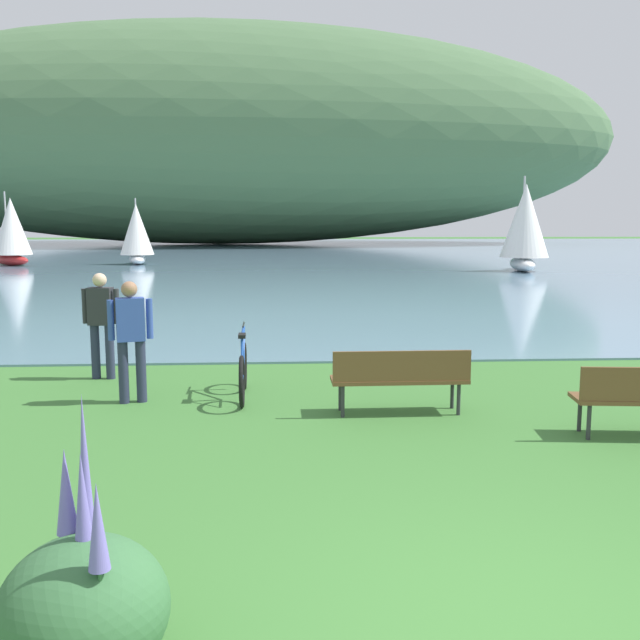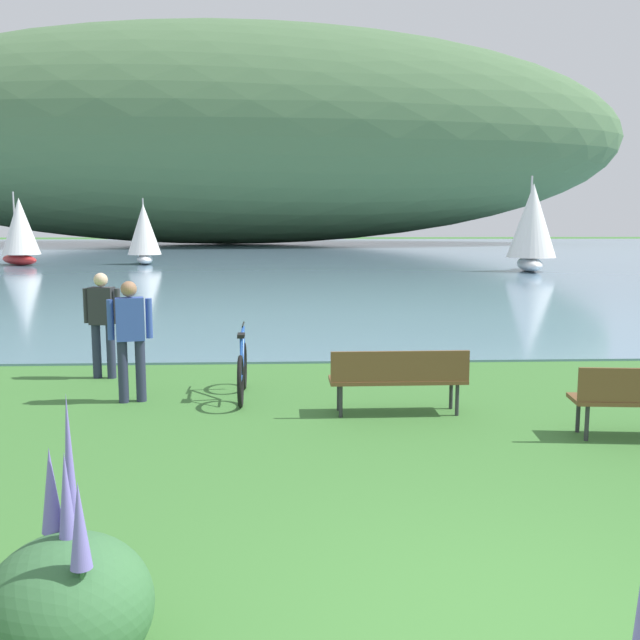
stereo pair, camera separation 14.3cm
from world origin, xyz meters
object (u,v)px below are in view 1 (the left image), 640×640
Objects in this scene: bicycle_beside_path at (243,371)px; person_on_the_grass at (131,334)px; sailboat_toward_hillside at (525,226)px; sailboat_far_off at (11,231)px; park_bench_near_camera at (400,376)px; sailboat_mid_bay at (137,233)px; person_at_shoreline at (101,319)px.

person_on_the_grass is (-1.53, -0.17, 0.58)m from bicycle_beside_path.
sailboat_toward_hillside is at bearing 62.67° from bicycle_beside_path.
sailboat_far_off is at bearing 115.34° from bicycle_beside_path.
park_bench_near_camera is 33.01m from sailboat_mid_bay.
bicycle_beside_path is 0.48× the size of sailboat_mid_bay.
sailboat_far_off is at bearing 167.56° from sailboat_toward_hillside.
sailboat_far_off is at bearing 117.77° from park_bench_near_camera.
sailboat_far_off is (-11.85, 28.55, 0.97)m from person_at_shoreline.
bicycle_beside_path is 0.38× the size of sailboat_toward_hillside.
person_on_the_grass is 31.32m from sailboat_mid_bay.
person_at_shoreline is 0.37× the size of sailboat_toward_hillside.
person_at_shoreline is 0.46× the size of sailboat_mid_bay.
park_bench_near_camera is at bearing -25.13° from bicycle_beside_path.
person_at_shoreline is (-4.43, 2.37, 0.46)m from park_bench_near_camera.
bicycle_beside_path is 0.44× the size of sailboat_far_off.
person_at_shoreline is (-2.32, 1.39, 0.58)m from bicycle_beside_path.
person_on_the_grass is 0.37× the size of sailboat_toward_hillside.
sailboat_toward_hillside is (13.97, 24.24, 1.24)m from person_on_the_grass.
person_on_the_grass is 0.46× the size of sailboat_mid_bay.
person_on_the_grass is at bearing -63.12° from person_at_shoreline.
sailboat_far_off is at bearing 112.77° from person_on_the_grass.
park_bench_near_camera is 0.39× the size of sailboat_toward_hillside.
sailboat_toward_hillside reaches higher than sailboat_far_off.
park_bench_near_camera is 5.05m from person_at_shoreline.
sailboat_mid_bay is at bearing 161.98° from sailboat_toward_hillside.
bicycle_beside_path is 1.65m from person_on_the_grass.
sailboat_far_off is (-16.28, 30.92, 1.42)m from park_bench_near_camera.
sailboat_toward_hillside reaches higher than sailboat_mid_bay.
sailboat_far_off is (-12.64, 30.11, 0.97)m from person_on_the_grass.
person_on_the_grass is (-3.64, 0.82, 0.46)m from park_bench_near_camera.
park_bench_near_camera is at bearing -112.40° from sailboat_toward_hillside.
bicycle_beside_path is 2.77m from person_at_shoreline.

